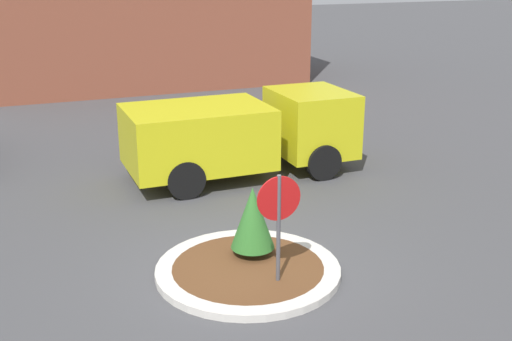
% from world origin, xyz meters
% --- Properties ---
extents(ground_plane, '(120.00, 120.00, 0.00)m').
position_xyz_m(ground_plane, '(0.00, 0.00, 0.00)').
color(ground_plane, '#474749').
extents(traffic_island, '(3.27, 3.27, 0.13)m').
position_xyz_m(traffic_island, '(0.00, 0.00, 0.07)').
color(traffic_island, beige).
rests_on(traffic_island, ground_plane).
extents(stop_sign, '(0.76, 0.07, 2.01)m').
position_xyz_m(stop_sign, '(0.30, -0.64, 1.39)').
color(stop_sign, '#4C4C51').
rests_on(stop_sign, ground_plane).
extents(island_shrub, '(0.80, 0.80, 1.30)m').
position_xyz_m(island_shrub, '(0.26, 0.43, 0.86)').
color(island_shrub, brown).
rests_on(island_shrub, traffic_island).
extents(utility_truck, '(5.76, 2.45, 2.04)m').
position_xyz_m(utility_truck, '(1.74, 5.10, 1.14)').
color(utility_truck, gold).
rests_on(utility_truck, ground_plane).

